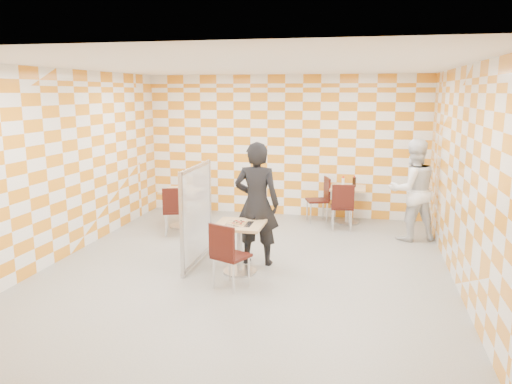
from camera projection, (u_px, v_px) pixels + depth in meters
room_shell at (254, 166)px, 7.83m from camera, size 7.00×7.00×7.00m
main_table at (240, 239)px, 7.33m from camera, size 0.70×0.70×0.75m
second_table at (348, 199)px, 10.13m from camera, size 0.70×0.70×0.75m
empty_table at (181, 202)px, 9.86m from camera, size 0.70×0.70×0.75m
chair_main_front at (227, 251)px, 6.68m from camera, size 0.56×0.56×0.92m
chair_second_front at (342, 203)px, 9.54m from camera, size 0.47×0.48×0.92m
chair_second_side at (322, 196)px, 10.23m from camera, size 0.54×0.54×0.92m
chair_empty_near at (175, 207)px, 9.21m from camera, size 0.54×0.54×0.92m
chair_empty_far at (197, 193)px, 10.55m from camera, size 0.56×0.57×0.92m
partition at (197, 214)px, 7.67m from camera, size 0.08×1.38×1.55m
man_dark at (257, 204)px, 7.64m from camera, size 0.70×0.46×1.91m
man_white at (412, 190)px, 8.93m from camera, size 1.07×0.96×1.83m
pizza_on_foil at (239, 223)px, 7.26m from camera, size 0.40×0.40×0.04m
sport_bottle at (343, 182)px, 10.20m from camera, size 0.06×0.06×0.20m
soda_bottle at (354, 182)px, 10.07m from camera, size 0.07×0.07×0.23m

